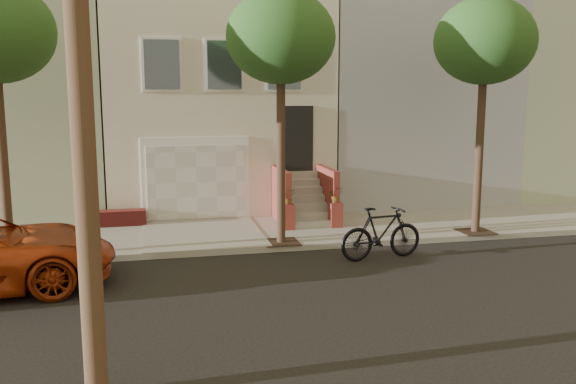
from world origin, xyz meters
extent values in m
plane|color=black|center=(0.00, 0.00, 0.00)|extent=(90.00, 90.00, 0.00)
cube|color=gray|center=(0.00, 5.35, 0.07)|extent=(40.00, 3.70, 0.15)
cube|color=beige|center=(0.00, 11.20, 3.65)|extent=(7.00, 8.00, 7.00)
cube|color=gray|center=(-6.80, 11.20, 3.65)|extent=(6.50, 8.00, 7.00)
cube|color=gray|center=(6.80, 11.20, 3.65)|extent=(6.50, 8.00, 7.00)
cube|color=gray|center=(13.30, 11.20, 3.65)|extent=(6.50, 8.00, 7.00)
cube|color=white|center=(-0.90, 7.22, 1.40)|extent=(3.20, 0.12, 2.50)
cube|color=silver|center=(-0.90, 7.16, 1.30)|extent=(2.90, 0.06, 2.20)
cube|color=gray|center=(-0.90, 5.35, 0.16)|extent=(3.20, 3.70, 0.02)
cube|color=maroon|center=(-3.10, 6.90, 0.37)|extent=(1.40, 0.45, 0.44)
cube|color=black|center=(2.20, 7.17, 2.55)|extent=(1.00, 0.06, 2.00)
cube|color=#3F4751|center=(-1.80, 7.17, 4.75)|extent=(1.00, 0.06, 1.40)
cube|color=white|center=(-1.80, 7.19, 4.75)|extent=(1.15, 0.05, 1.55)
cube|color=#3F4751|center=(0.00, 7.17, 4.75)|extent=(1.00, 0.06, 1.40)
cube|color=white|center=(0.00, 7.19, 4.75)|extent=(1.15, 0.05, 1.55)
cube|color=#3F4751|center=(1.80, 7.17, 4.75)|extent=(1.00, 0.06, 1.40)
cube|color=white|center=(1.80, 7.19, 4.75)|extent=(1.15, 0.05, 1.55)
cube|color=gray|center=(2.20, 5.38, 0.25)|extent=(1.20, 0.28, 0.20)
cube|color=gray|center=(2.20, 5.66, 0.45)|extent=(1.20, 0.28, 0.20)
cube|color=gray|center=(2.20, 5.94, 0.65)|extent=(1.20, 0.28, 0.20)
cube|color=gray|center=(2.20, 6.22, 0.85)|extent=(1.20, 0.28, 0.20)
cube|color=gray|center=(2.20, 6.50, 1.05)|extent=(1.20, 0.28, 0.20)
cube|color=gray|center=(2.20, 6.78, 1.25)|extent=(1.20, 0.28, 0.20)
cube|color=gray|center=(2.20, 7.06, 1.45)|extent=(1.20, 0.28, 0.20)
cube|color=maroon|center=(1.50, 6.22, 0.95)|extent=(0.18, 1.96, 1.60)
cube|color=maroon|center=(2.90, 6.22, 0.95)|extent=(0.18, 1.96, 1.60)
cube|color=maroon|center=(1.50, 5.34, 0.50)|extent=(0.35, 0.35, 0.70)
imported|color=#1C4F1C|center=(1.50, 5.34, 1.07)|extent=(0.40, 0.35, 0.45)
cube|color=maroon|center=(2.90, 5.34, 0.50)|extent=(0.35, 0.35, 0.70)
imported|color=#1C4F1C|center=(2.90, 5.34, 1.07)|extent=(0.41, 0.35, 0.45)
cube|color=#2D2116|center=(-5.50, 3.90, 0.15)|extent=(0.90, 0.90, 0.02)
cylinder|color=#311F16|center=(-5.50, 3.90, 2.25)|extent=(0.22, 0.22, 4.20)
cube|color=#2D2116|center=(1.00, 3.90, 0.15)|extent=(0.90, 0.90, 0.02)
cylinder|color=#311F16|center=(1.00, 3.90, 2.25)|extent=(0.22, 0.22, 4.20)
ellipsoid|color=#1C4F1C|center=(1.00, 3.90, 5.30)|extent=(2.70, 2.57, 2.29)
cube|color=#2D2116|center=(6.50, 3.90, 0.15)|extent=(0.90, 0.90, 0.02)
cylinder|color=#311F16|center=(6.50, 3.90, 2.25)|extent=(0.22, 0.22, 4.20)
ellipsoid|color=#1C4F1C|center=(6.50, 3.90, 5.30)|extent=(2.70, 2.57, 2.29)
cylinder|color=#483421|center=(-3.00, -3.20, 5.00)|extent=(0.30, 0.30, 10.00)
imported|color=black|center=(3.13, 2.34, 0.64)|extent=(2.20, 0.91, 1.28)
camera|label=1|loc=(-2.18, -11.15, 4.01)|focal=38.29mm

